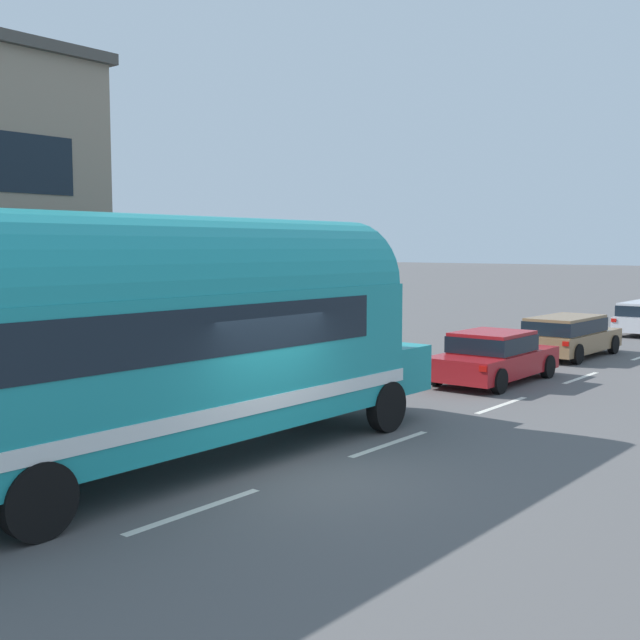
# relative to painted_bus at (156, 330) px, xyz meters

# --- Properties ---
(ground_plane) EXTENTS (300.00, 300.00, 0.00)m
(ground_plane) POSITION_rel_painted_bus_xyz_m (1.83, 1.34, -2.30)
(ground_plane) COLOR #565454
(lane_markings) EXTENTS (3.76, 80.00, 0.01)m
(lane_markings) POSITION_rel_painted_bus_xyz_m (-0.73, 14.20, -2.30)
(lane_markings) COLOR silver
(lane_markings) RESTS_ON ground
(painted_bus) EXTENTS (2.70, 11.99, 4.12)m
(painted_bus) POSITION_rel_painted_bus_xyz_m (0.00, 0.00, 0.00)
(painted_bus) COLOR teal
(painted_bus) RESTS_ON ground
(car_lead) EXTENTS (2.00, 4.46, 1.37)m
(car_lead) POSITION_rel_painted_bus_xyz_m (0.23, 11.16, -1.57)
(car_lead) COLOR #A5191E
(car_lead) RESTS_ON ground
(car_second) EXTENTS (1.94, 4.61, 1.37)m
(car_second) POSITION_rel_painted_bus_xyz_m (-0.05, 17.07, -1.52)
(car_second) COLOR olive
(car_second) RESTS_ON ground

